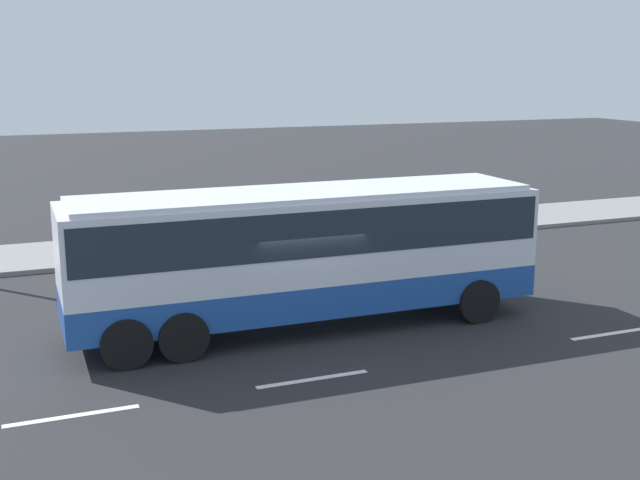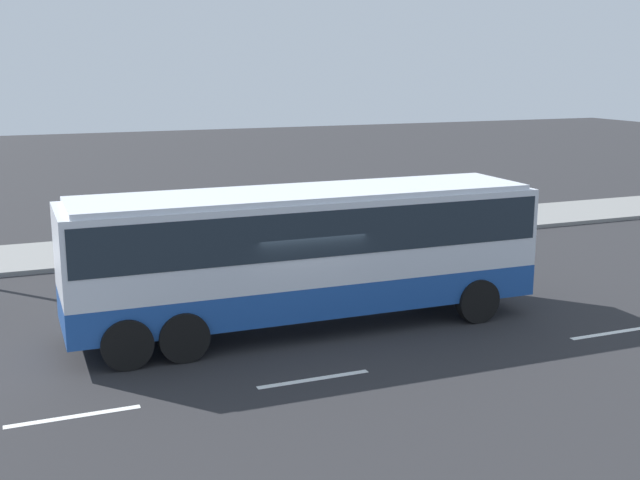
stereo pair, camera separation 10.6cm
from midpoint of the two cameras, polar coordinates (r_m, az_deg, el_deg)
The scene contains 5 objects.
ground_plane at distance 19.32m, azimuth -1.41°, elevation -6.49°, with size 120.00×120.00×0.00m, color #28282B.
sidewalk_curb at distance 28.49m, azimuth -8.39°, elevation -0.25°, with size 80.00×4.00×0.15m, color gray.
lane_centreline at distance 15.56m, azimuth -16.45°, elevation -11.84°, with size 26.11×0.16×0.01m.
coach_bus at distance 19.09m, azimuth -0.88°, elevation -0.21°, with size 11.35×2.87×3.36m.
pedestrian_near_curb at distance 31.04m, azimuth 6.58°, elevation 2.91°, with size 0.32×0.32×1.77m.
Camera 1 is at (-6.28, -17.16, 6.26)m, focal length 44.94 mm.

